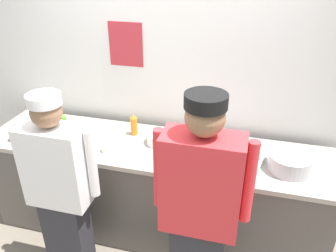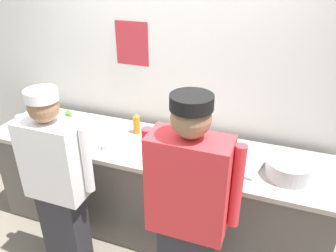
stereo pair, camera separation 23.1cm
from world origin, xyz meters
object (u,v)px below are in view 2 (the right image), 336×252
at_px(plate_stack_rear, 161,138).
at_px(sheet_tray, 229,158).
at_px(chef_center, 188,214).
at_px(ramekin_yellow_sauce, 180,153).
at_px(squeeze_bottle_secondary, 69,120).
at_px(squeeze_bottle_spare, 68,127).
at_px(chef_near_left, 58,183).
at_px(mixing_bowl_steel, 289,169).
at_px(deli_cup, 22,129).
at_px(plate_stack_front, 44,116).
at_px(ramekin_orange_sauce, 107,145).
at_px(squeeze_bottle_primary, 137,124).

relative_size(plate_stack_rear, sheet_tray, 0.44).
distance_m(chef_center, ramekin_yellow_sauce, 0.70).
height_order(squeeze_bottle_secondary, squeeze_bottle_spare, squeeze_bottle_secondary).
distance_m(chef_near_left, mixing_bowl_steel, 1.73).
bearing_deg(plate_stack_rear, sheet_tray, -5.29).
relative_size(mixing_bowl_steel, deli_cup, 3.29).
relative_size(chef_near_left, plate_stack_front, 7.06).
distance_m(chef_near_left, plate_stack_rear, 0.92).
relative_size(chef_center, squeeze_bottle_spare, 8.77).
bearing_deg(sheet_tray, deli_cup, -173.05).
height_order(squeeze_bottle_secondary, ramekin_orange_sauce, squeeze_bottle_secondary).
xyz_separation_m(chef_center, squeeze_bottle_primary, (-0.76, 0.87, 0.09)).
distance_m(plate_stack_rear, deli_cup, 1.28).
bearing_deg(deli_cup, mixing_bowl_steel, 3.80).
xyz_separation_m(chef_near_left, chef_center, (1.04, -0.06, 0.08)).
relative_size(ramekin_yellow_sauce, deli_cup, 1.01).
bearing_deg(plate_stack_front, plate_stack_rear, -1.62).
bearing_deg(squeeze_bottle_primary, squeeze_bottle_spare, -153.87).
xyz_separation_m(sheet_tray, squeeze_bottle_secondary, (-1.49, -0.01, 0.09)).
height_order(squeeze_bottle_secondary, ramekin_yellow_sauce, squeeze_bottle_secondary).
relative_size(chef_near_left, sheet_tray, 3.10).
distance_m(plate_stack_rear, sheet_tray, 0.62).
relative_size(plate_stack_rear, deli_cup, 2.28).
distance_m(plate_stack_front, mixing_bowl_steel, 2.33).
distance_m(chef_center, plate_stack_front, 1.93).
distance_m(squeeze_bottle_primary, ramekin_yellow_sauce, 0.55).
relative_size(mixing_bowl_steel, squeeze_bottle_primary, 1.66).
xyz_separation_m(squeeze_bottle_secondary, squeeze_bottle_spare, (0.06, -0.11, -0.01)).
bearing_deg(mixing_bowl_steel, ramekin_orange_sauce, -175.63).
relative_size(chef_center, squeeze_bottle_secondary, 8.21).
bearing_deg(deli_cup, sheet_tray, 6.95).
xyz_separation_m(plate_stack_rear, ramekin_yellow_sauce, (0.22, -0.14, -0.03)).
bearing_deg(sheet_tray, squeeze_bottle_secondary, -179.49).
height_order(chef_center, squeeze_bottle_secondary, chef_center).
bearing_deg(ramekin_yellow_sauce, chef_near_left, -143.06).
distance_m(chef_near_left, squeeze_bottle_primary, 0.88).
distance_m(squeeze_bottle_spare, deli_cup, 0.44).
xyz_separation_m(mixing_bowl_steel, squeeze_bottle_secondary, (-1.94, 0.06, 0.04)).
height_order(mixing_bowl_steel, ramekin_orange_sauce, mixing_bowl_steel).
height_order(squeeze_bottle_primary, ramekin_yellow_sauce, squeeze_bottle_primary).
bearing_deg(squeeze_bottle_spare, squeeze_bottle_primary, 26.13).
bearing_deg(deli_cup, ramekin_orange_sauce, 2.83).
bearing_deg(squeeze_bottle_spare, mixing_bowl_steel, 1.46).
xyz_separation_m(plate_stack_front, squeeze_bottle_primary, (0.99, 0.05, 0.07)).
distance_m(squeeze_bottle_primary, squeeze_bottle_spare, 0.61).
distance_m(sheet_tray, deli_cup, 1.87).
bearing_deg(ramekin_yellow_sauce, chef_center, -67.22).
relative_size(ramekin_yellow_sauce, ramekin_orange_sauce, 1.02).
height_order(plate_stack_front, deli_cup, deli_cup).
relative_size(chef_near_left, squeeze_bottle_spare, 8.09).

